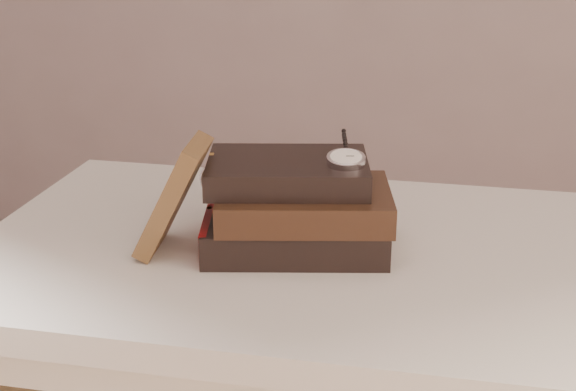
# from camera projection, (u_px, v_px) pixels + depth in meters

# --- Properties ---
(table) EXTENTS (1.00, 0.60, 0.75)m
(table) POSITION_uv_depth(u_px,v_px,m) (328.00, 305.00, 1.17)
(table) COLOR beige
(table) RESTS_ON ground
(book_stack) EXTENTS (0.28, 0.22, 0.13)m
(book_stack) POSITION_uv_depth(u_px,v_px,m) (296.00, 207.00, 1.12)
(book_stack) COLOR black
(book_stack) RESTS_ON table
(journal) EXTENTS (0.11, 0.11, 0.16)m
(journal) POSITION_uv_depth(u_px,v_px,m) (174.00, 196.00, 1.10)
(journal) COLOR #442E1A
(journal) RESTS_ON table
(pocket_watch) EXTENTS (0.06, 0.16, 0.02)m
(pocket_watch) POSITION_uv_depth(u_px,v_px,m) (346.00, 158.00, 1.08)
(pocket_watch) COLOR silver
(pocket_watch) RESTS_ON book_stack
(eyeglasses) EXTENTS (0.13, 0.14, 0.05)m
(eyeglasses) POSITION_uv_depth(u_px,v_px,m) (235.00, 178.00, 1.19)
(eyeglasses) COLOR silver
(eyeglasses) RESTS_ON book_stack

